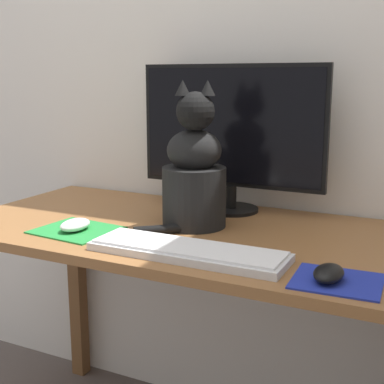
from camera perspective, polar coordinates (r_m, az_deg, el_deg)
name	(u,v)px	position (r m, az deg, el deg)	size (l,w,h in m)	color
wall_back	(241,40)	(1.71, 5.21, 15.81)	(7.00, 0.04, 2.50)	silver
desk	(190,265)	(1.48, -0.22, -7.81)	(1.32, 0.64, 0.74)	brown
monitor	(231,133)	(1.59, 4.22, 6.35)	(0.57, 0.17, 0.44)	black
keyboard	(188,251)	(1.22, -0.47, -6.29)	(0.46, 0.14, 0.02)	silver
mousepad_left	(77,230)	(1.45, -12.21, -3.99)	(0.22, 0.20, 0.00)	#238438
mousepad_right	(337,281)	(1.11, 15.23, -9.16)	(0.18, 0.16, 0.00)	#1E2D9E
computer_mouse_left	(75,225)	(1.44, -12.35, -3.44)	(0.06, 0.10, 0.03)	white
computer_mouse_right	(329,273)	(1.10, 14.37, -8.39)	(0.06, 0.10, 0.03)	black
cat	(195,174)	(1.43, 0.36, 1.97)	(0.22, 0.28, 0.39)	black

